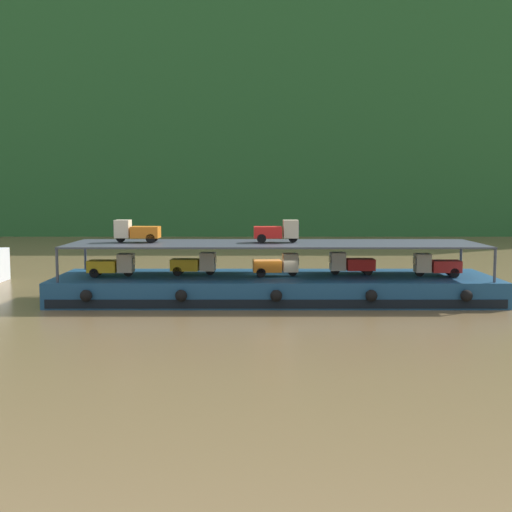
# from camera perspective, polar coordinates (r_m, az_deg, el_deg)

# --- Properties ---
(ground_plane) EXTENTS (400.00, 400.00, 0.00)m
(ground_plane) POSITION_cam_1_polar(r_m,az_deg,el_deg) (41.66, 1.64, -3.70)
(ground_plane) COLOR brown
(hillside_far_bank) EXTENTS (122.96, 30.08, 44.06)m
(hillside_far_bank) POSITION_cam_1_polar(r_m,az_deg,el_deg) (114.31, 0.67, 14.64)
(hillside_far_bank) COLOR #235628
(hillside_far_bank) RESTS_ON ground
(cargo_barge) EXTENTS (26.44, 7.83, 1.50)m
(cargo_barge) POSITION_cam_1_polar(r_m,az_deg,el_deg) (41.52, 1.64, -2.68)
(cargo_barge) COLOR navy
(cargo_barge) RESTS_ON ground
(cargo_rack) EXTENTS (24.84, 6.50, 2.00)m
(cargo_rack) POSITION_cam_1_polar(r_m,az_deg,el_deg) (41.25, 1.65, 1.02)
(cargo_rack) COLOR #383D47
(cargo_rack) RESTS_ON cargo_barge
(mini_truck_lower_stern) EXTENTS (2.75, 1.22, 1.38)m
(mini_truck_lower_stern) POSITION_cam_1_polar(r_m,az_deg,el_deg) (41.77, -11.92, -0.76)
(mini_truck_lower_stern) COLOR gold
(mini_truck_lower_stern) RESTS_ON cargo_barge
(mini_truck_lower_aft) EXTENTS (2.80, 1.30, 1.38)m
(mini_truck_lower_aft) POSITION_cam_1_polar(r_m,az_deg,el_deg) (41.80, -5.12, -0.66)
(mini_truck_lower_aft) COLOR gold
(mini_truck_lower_aft) RESTS_ON cargo_barge
(mini_truck_lower_mid) EXTENTS (2.79, 1.29, 1.38)m
(mini_truck_lower_mid) POSITION_cam_1_polar(r_m,az_deg,el_deg) (41.03, 1.82, -0.75)
(mini_truck_lower_mid) COLOR orange
(mini_truck_lower_mid) RESTS_ON cargo_barge
(mini_truck_lower_fore) EXTENTS (2.77, 1.25, 1.38)m
(mini_truck_lower_fore) POSITION_cam_1_polar(r_m,az_deg,el_deg) (42.26, 8.08, -0.62)
(mini_truck_lower_fore) COLOR red
(mini_truck_lower_fore) RESTS_ON cargo_barge
(mini_truck_lower_bow) EXTENTS (2.77, 1.24, 1.38)m
(mini_truck_lower_bow) POSITION_cam_1_polar(r_m,az_deg,el_deg) (42.29, 15.00, -0.75)
(mini_truck_lower_bow) COLOR red
(mini_truck_lower_bow) RESTS_ON cargo_barge
(mini_truck_upper_stern) EXTENTS (2.78, 1.27, 1.38)m
(mini_truck_upper_stern) POSITION_cam_1_polar(r_m,az_deg,el_deg) (42.26, -9.92, 2.07)
(mini_truck_upper_stern) COLOR orange
(mini_truck_upper_stern) RESTS_ON cargo_rack
(mini_truck_upper_mid) EXTENTS (2.76, 1.24, 1.38)m
(mini_truck_upper_mid) POSITION_cam_1_polar(r_m,az_deg,el_deg) (41.51, 1.86, 2.09)
(mini_truck_upper_mid) COLOR red
(mini_truck_upper_mid) RESTS_ON cargo_rack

